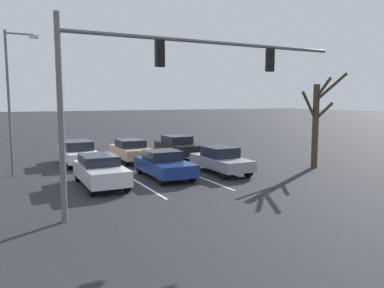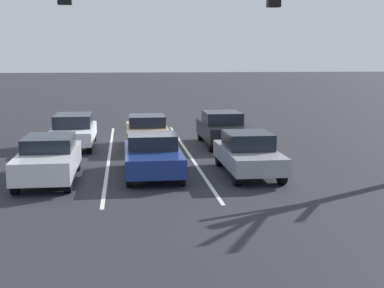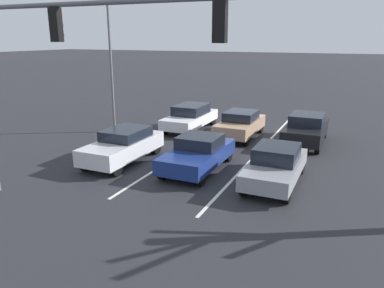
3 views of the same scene
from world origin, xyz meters
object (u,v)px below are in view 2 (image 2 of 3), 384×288
object	(u,v)px
car_gray_leftlane_front	(248,153)
car_silver_rightlane_front	(49,158)
car_black_leftlane_second	(223,128)
car_white_rightlane_second	(73,130)
car_tan_midlane_second	(147,131)
traffic_signal_gantry	(66,17)
car_navy_midlane_front	(153,155)

from	to	relation	value
car_gray_leftlane_front	car_silver_rightlane_front	bearing A→B (deg)	1.33
car_black_leftlane_second	car_white_rightlane_second	size ratio (longest dim) A/B	0.96
car_gray_leftlane_front	car_tan_midlane_second	xyz separation A→B (m)	(3.27, -6.08, 0.01)
car_white_rightlane_second	traffic_signal_gantry	bearing A→B (deg)	95.05
car_silver_rightlane_front	car_tan_midlane_second	xyz separation A→B (m)	(-3.52, -6.24, -0.00)
car_silver_rightlane_front	car_tan_midlane_second	size ratio (longest dim) A/B	1.05
car_white_rightlane_second	traffic_signal_gantry	xyz separation A→B (m)	(-1.02, 11.50, 4.23)
car_navy_midlane_front	traffic_signal_gantry	xyz separation A→B (m)	(2.25, 5.12, 4.29)
car_navy_midlane_front	car_tan_midlane_second	distance (m)	5.82
car_gray_leftlane_front	car_tan_midlane_second	size ratio (longest dim) A/B	1.03
car_black_leftlane_second	traffic_signal_gantry	xyz separation A→B (m)	(5.82, 11.12, 4.20)
car_white_rightlane_second	car_gray_leftlane_front	bearing A→B (deg)	134.71
car_navy_midlane_front	traffic_signal_gantry	world-z (taller)	traffic_signal_gantry
car_white_rightlane_second	traffic_signal_gantry	size ratio (longest dim) A/B	0.39
car_black_leftlane_second	traffic_signal_gantry	bearing A→B (deg)	62.36
car_silver_rightlane_front	car_white_rightlane_second	distance (m)	6.82
car_navy_midlane_front	car_gray_leftlane_front	xyz separation A→B (m)	(-3.32, 0.27, 0.04)
car_white_rightlane_second	car_silver_rightlane_front	bearing A→B (deg)	88.34
car_navy_midlane_front	traffic_signal_gantry	size ratio (longest dim) A/B	0.37
car_navy_midlane_front	traffic_signal_gantry	bearing A→B (deg)	66.29
car_navy_midlane_front	car_tan_midlane_second	xyz separation A→B (m)	(-0.06, -5.81, 0.05)
car_navy_midlane_front	car_black_leftlane_second	bearing A→B (deg)	-120.77
car_white_rightlane_second	car_tan_midlane_second	size ratio (longest dim) A/B	1.10
car_gray_leftlane_front	car_tan_midlane_second	bearing A→B (deg)	-61.76
car_gray_leftlane_front	car_tan_midlane_second	world-z (taller)	car_gray_leftlane_front
car_black_leftlane_second	traffic_signal_gantry	world-z (taller)	traffic_signal_gantry
car_navy_midlane_front	traffic_signal_gantry	distance (m)	7.04
car_gray_leftlane_front	car_black_leftlane_second	bearing A→B (deg)	-92.27
car_gray_leftlane_front	traffic_signal_gantry	distance (m)	8.52
car_gray_leftlane_front	car_tan_midlane_second	distance (m)	6.90
car_black_leftlane_second	car_tan_midlane_second	world-z (taller)	car_black_leftlane_second
car_navy_midlane_front	car_silver_rightlane_front	bearing A→B (deg)	7.00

